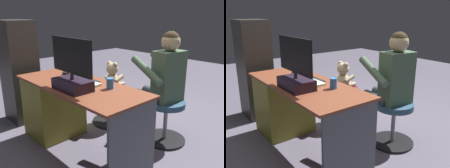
# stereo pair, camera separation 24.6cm
# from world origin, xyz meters

# --- Properties ---
(ground_plane) EXTENTS (10.00, 10.00, 0.00)m
(ground_plane) POSITION_xyz_m (0.00, 0.00, 0.00)
(ground_plane) COLOR #5F5968
(desk) EXTENTS (1.50, 0.61, 0.72)m
(desk) POSITION_xyz_m (0.40, 0.35, 0.38)
(desk) COLOR brown
(desk) RESTS_ON ground_plane
(monitor) EXTENTS (0.56, 0.22, 0.47)m
(monitor) POSITION_xyz_m (-0.11, 0.49, 0.87)
(monitor) COLOR black
(monitor) RESTS_ON desk
(keyboard) EXTENTS (0.42, 0.14, 0.02)m
(keyboard) POSITION_xyz_m (0.09, 0.25, 0.73)
(keyboard) COLOR black
(keyboard) RESTS_ON desk
(computer_mouse) EXTENTS (0.06, 0.10, 0.04)m
(computer_mouse) POSITION_xyz_m (0.42, 0.22, 0.74)
(computer_mouse) COLOR black
(computer_mouse) RESTS_ON desk
(cup) EXTENTS (0.07, 0.07, 0.10)m
(cup) POSITION_xyz_m (-0.31, 0.22, 0.77)
(cup) COLOR #3372BF
(cup) RESTS_ON desk
(tv_remote) EXTENTS (0.08, 0.16, 0.02)m
(tv_remote) POSITION_xyz_m (0.08, 0.35, 0.73)
(tv_remote) COLOR black
(tv_remote) RESTS_ON desk
(notebook_binder) EXTENTS (0.23, 0.31, 0.02)m
(notebook_binder) POSITION_xyz_m (-0.10, 0.38, 0.73)
(notebook_binder) COLOR beige
(notebook_binder) RESTS_ON desk
(office_chair_teddy) EXTENTS (0.51, 0.51, 0.47)m
(office_chair_teddy) POSITION_xyz_m (0.26, -0.34, 0.26)
(office_chair_teddy) COLOR black
(office_chair_teddy) RESTS_ON ground_plane
(teddy_bear) EXTENTS (0.23, 0.23, 0.33)m
(teddy_bear) POSITION_xyz_m (0.26, -0.36, 0.63)
(teddy_bear) COLOR #CCB188
(teddy_bear) RESTS_ON office_chair_teddy
(visitor_chair) EXTENTS (0.46, 0.46, 0.47)m
(visitor_chair) POSITION_xyz_m (-0.49, -0.45, 0.29)
(visitor_chair) COLOR black
(visitor_chair) RESTS_ON ground_plane
(person) EXTENTS (0.54, 0.53, 1.21)m
(person) POSITION_xyz_m (-0.41, -0.44, 0.72)
(person) COLOR #4B654A
(person) RESTS_ON ground_plane
(equipment_rack) EXTENTS (0.44, 0.36, 1.30)m
(equipment_rack) POSITION_xyz_m (1.17, 0.44, 0.65)
(equipment_rack) COLOR #34302B
(equipment_rack) RESTS_ON ground_plane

